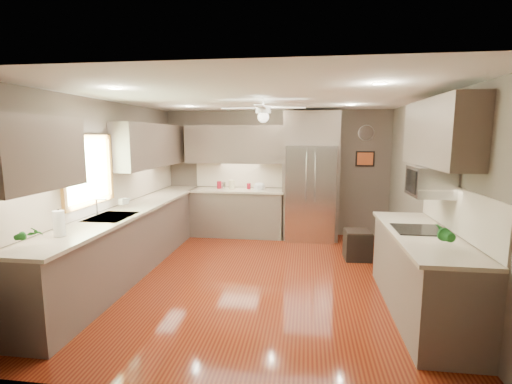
% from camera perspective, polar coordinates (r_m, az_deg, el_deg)
% --- Properties ---
extents(floor, '(5.00, 5.00, 0.00)m').
position_cam_1_polar(floor, '(5.41, 0.68, -13.01)').
color(floor, '#50140A').
rests_on(floor, ground).
extents(ceiling, '(5.00, 5.00, 0.00)m').
position_cam_1_polar(ceiling, '(5.05, 0.73, 14.36)').
color(ceiling, white).
rests_on(ceiling, ground).
extents(wall_back, '(4.50, 0.00, 4.50)m').
position_cam_1_polar(wall_back, '(7.55, 3.04, 2.97)').
color(wall_back, brown).
rests_on(wall_back, ground).
extents(wall_front, '(4.50, 0.00, 4.50)m').
position_cam_1_polar(wall_front, '(2.67, -5.98, -7.67)').
color(wall_front, brown).
rests_on(wall_front, ground).
extents(wall_left, '(0.00, 5.00, 5.00)m').
position_cam_1_polar(wall_left, '(5.80, -21.92, 0.63)').
color(wall_left, brown).
rests_on(wall_left, ground).
extents(wall_right, '(0.00, 5.00, 5.00)m').
position_cam_1_polar(wall_right, '(5.30, 25.60, -0.31)').
color(wall_right, brown).
rests_on(wall_right, ground).
extents(canister_a, '(0.09, 0.09, 0.15)m').
position_cam_1_polar(canister_a, '(7.47, -5.69, 1.11)').
color(canister_a, maroon).
rests_on(canister_a, back_run).
extents(canister_b, '(0.11, 0.11, 0.13)m').
position_cam_1_polar(canister_b, '(7.47, -4.96, 1.04)').
color(canister_b, silver).
rests_on(canister_b, back_run).
extents(canister_c, '(0.14, 0.14, 0.19)m').
position_cam_1_polar(canister_c, '(7.38, -3.76, 1.12)').
color(canister_c, beige).
rests_on(canister_c, back_run).
extents(canister_d, '(0.09, 0.09, 0.12)m').
position_cam_1_polar(canister_d, '(7.40, -1.13, 0.92)').
color(canister_d, maroon).
rests_on(canister_d, back_run).
extents(soap_bottle, '(0.11, 0.11, 0.19)m').
position_cam_1_polar(soap_bottle, '(5.85, -19.60, -1.31)').
color(soap_bottle, white).
rests_on(soap_bottle, left_run).
extents(potted_plant_left, '(0.17, 0.14, 0.27)m').
position_cam_1_polar(potted_plant_left, '(4.12, -31.41, -5.57)').
color(potted_plant_left, '#1A5D1C').
rests_on(potted_plant_left, left_run).
extents(potted_plant_right, '(0.19, 0.16, 0.30)m').
position_cam_1_polar(potted_plant_right, '(3.92, 26.84, -5.73)').
color(potted_plant_right, '#1A5D1C').
rests_on(potted_plant_right, right_run).
extents(bowl, '(0.25, 0.25, 0.05)m').
position_cam_1_polar(bowl, '(7.32, 0.51, 0.57)').
color(bowl, beige).
rests_on(bowl, back_run).
extents(left_run, '(0.65, 4.70, 1.45)m').
position_cam_1_polar(left_run, '(5.94, -18.30, -6.54)').
color(left_run, brown).
rests_on(left_run, ground).
extents(back_run, '(1.85, 0.65, 1.45)m').
position_cam_1_polar(back_run, '(7.47, -2.75, -3.03)').
color(back_run, brown).
rests_on(back_run, ground).
extents(uppers, '(4.50, 4.70, 0.95)m').
position_cam_1_polar(uppers, '(5.86, -5.69, 7.39)').
color(uppers, brown).
rests_on(uppers, wall_left).
extents(window, '(0.05, 1.12, 0.92)m').
position_cam_1_polar(window, '(5.33, -24.47, 3.06)').
color(window, '#BFF2B2').
rests_on(window, wall_left).
extents(sink, '(0.50, 0.70, 0.32)m').
position_cam_1_polar(sink, '(5.28, -21.38, -3.88)').
color(sink, silver).
rests_on(sink, left_run).
extents(refrigerator, '(1.06, 0.75, 2.45)m').
position_cam_1_polar(refrigerator, '(7.19, 8.38, 2.11)').
color(refrigerator, silver).
rests_on(refrigerator, ground).
extents(right_run, '(0.70, 2.20, 1.45)m').
position_cam_1_polar(right_run, '(4.64, 24.17, -11.15)').
color(right_run, brown).
rests_on(right_run, ground).
extents(microwave, '(0.43, 0.55, 0.34)m').
position_cam_1_polar(microwave, '(4.69, 25.21, 1.48)').
color(microwave, silver).
rests_on(microwave, wall_right).
extents(ceiling_fan, '(1.18, 1.18, 0.32)m').
position_cam_1_polar(ceiling_fan, '(5.34, 1.13, 12.25)').
color(ceiling_fan, white).
rests_on(ceiling_fan, ceiling).
extents(recessed_lights, '(2.84, 3.14, 0.01)m').
position_cam_1_polar(recessed_lights, '(5.45, 0.83, 13.88)').
color(recessed_lights, white).
rests_on(recessed_lights, ceiling).
extents(wall_clock, '(0.30, 0.03, 0.30)m').
position_cam_1_polar(wall_clock, '(7.56, 16.58, 8.71)').
color(wall_clock, white).
rests_on(wall_clock, wall_back).
extents(framed_print, '(0.36, 0.03, 0.30)m').
position_cam_1_polar(framed_print, '(7.57, 16.42, 4.92)').
color(framed_print, black).
rests_on(framed_print, wall_back).
extents(stool, '(0.44, 0.44, 0.48)m').
position_cam_1_polar(stool, '(6.31, 15.35, -7.84)').
color(stool, black).
rests_on(stool, ground).
extents(paper_towel, '(0.12, 0.12, 0.29)m').
position_cam_1_polar(paper_towel, '(4.45, -28.03, -4.29)').
color(paper_towel, white).
rests_on(paper_towel, left_run).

